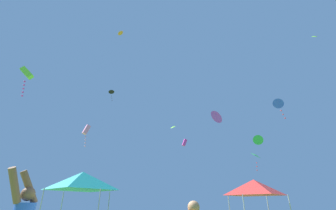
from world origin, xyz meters
name	(u,v)px	position (x,y,z in m)	size (l,w,h in m)	color
canopy_tent_teal	(82,181)	(-3.91, 8.37, 2.80)	(3.08, 3.08, 3.30)	#9E9EA3
canopy_tent_red	(254,187)	(6.08, 8.35, 2.49)	(2.75, 2.75, 2.94)	#9E9EA3
kite_green_delta	(258,140)	(10.99, 17.05, 7.83)	(1.17, 0.91, 0.98)	green
kite_blue_delta	(278,104)	(13.46, 16.07, 11.60)	(1.36, 1.36, 2.35)	blue
kite_magenta_box	(185,143)	(4.14, 23.51, 9.11)	(0.73, 0.50, 0.96)	#D6389E
kite_green_diamond	(256,156)	(14.92, 26.56, 8.09)	(1.43, 1.45, 2.64)	green
kite_lime_box	(27,74)	(-11.55, 12.95, 12.42)	(1.26, 0.80, 2.78)	#75D138
kite_lime_delta	(173,127)	(2.31, 19.93, 10.03)	(0.81, 0.82, 0.43)	#75D138
kite_pink_box	(86,130)	(-9.71, 26.83, 11.55)	(1.16, 1.06, 3.36)	pink
kite_purple_delta	(217,116)	(4.46, 9.11, 7.22)	(0.92, 1.12, 0.84)	purple
kite_lime_diamond	(315,36)	(16.49, 12.14, 17.61)	(0.50, 0.53, 0.48)	#75D138
kite_orange_delta	(120,33)	(-5.78, 23.86, 27.20)	(0.87, 0.96, 0.61)	orange
kite_black_delta	(111,92)	(-7.35, 29.65, 19.34)	(1.33, 1.32, 1.83)	black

